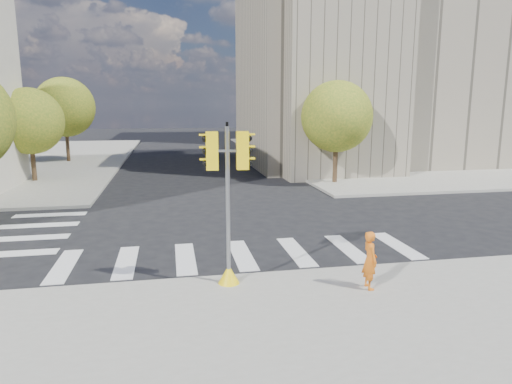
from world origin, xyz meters
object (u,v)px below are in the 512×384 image
(lamp_near, at_px, (323,107))
(photographer, at_px, (370,260))
(traffic_signal, at_px, (228,218))
(lamp_far, at_px, (275,106))

(lamp_near, bearing_deg, photographer, -105.39)
(lamp_near, height_order, traffic_signal, lamp_near)
(lamp_near, relative_size, lamp_far, 1.00)
(lamp_near, bearing_deg, lamp_far, 90.00)
(lamp_far, xyz_separation_m, photographer, (-5.40, -33.61, -3.68))
(lamp_near, distance_m, traffic_signal, 20.78)
(traffic_signal, distance_m, photographer, 3.75)
(photographer, bearing_deg, lamp_far, -8.24)
(traffic_signal, bearing_deg, lamp_near, 66.69)
(traffic_signal, relative_size, photographer, 2.80)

